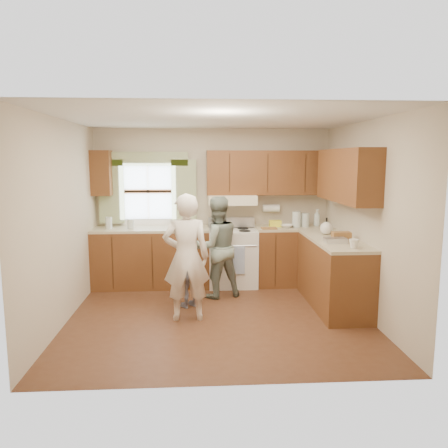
{
  "coord_description": "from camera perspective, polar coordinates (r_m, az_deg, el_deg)",
  "views": [
    {
      "loc": [
        -0.26,
        -5.4,
        2.01
      ],
      "look_at": [
        0.1,
        0.4,
        1.15
      ],
      "focal_mm": 35.0,
      "sensor_mm": 36.0,
      "label": 1
    }
  ],
  "objects": [
    {
      "name": "woman_right",
      "position": [
        6.38,
        -0.99,
        -3.03
      ],
      "size": [
        0.87,
        0.77,
        1.49
      ],
      "primitive_type": "imported",
      "rotation": [
        0.0,
        0.0,
        3.47
      ],
      "color": "#284838",
      "rests_on": "ground"
    },
    {
      "name": "kitchen_fixtures",
      "position": [
        6.64,
        4.08,
        -1.77
      ],
      "size": [
        3.8,
        2.25,
        2.15
      ],
      "color": "#43220E",
      "rests_on": "ground"
    },
    {
      "name": "woman_left",
      "position": [
        5.48,
        -4.94,
        -4.36
      ],
      "size": [
        0.6,
        0.41,
        1.6
      ],
      "primitive_type": "imported",
      "rotation": [
        0.0,
        0.0,
        3.18
      ],
      "color": "silver",
      "rests_on": "ground"
    },
    {
      "name": "child",
      "position": [
        6.01,
        -4.5,
        -6.7
      ],
      "size": [
        0.56,
        0.46,
        0.89
      ],
      "primitive_type": "imported",
      "rotation": [
        0.0,
        0.0,
        3.7
      ],
      "color": "gray",
      "rests_on": "ground"
    },
    {
      "name": "stove",
      "position": [
        7.03,
        1.11,
        -4.26
      ],
      "size": [
        0.76,
        0.67,
        1.07
      ],
      "color": "silver",
      "rests_on": "ground"
    },
    {
      "name": "room",
      "position": [
        5.46,
        -0.79,
        0.41
      ],
      "size": [
        3.8,
        3.8,
        3.8
      ],
      "color": "#4B2817",
      "rests_on": "ground"
    }
  ]
}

